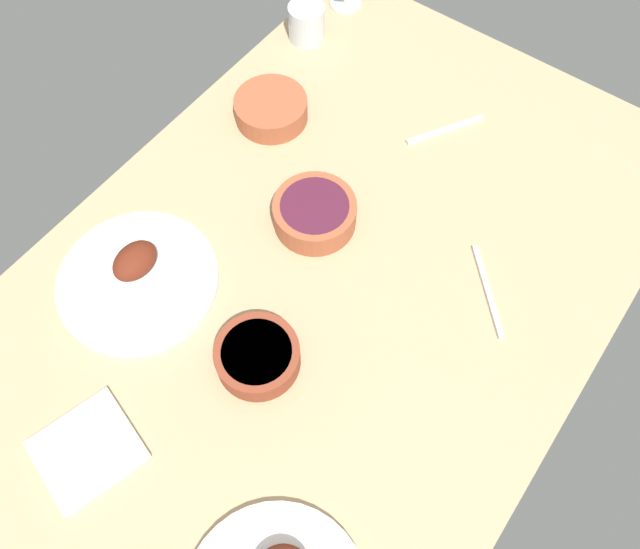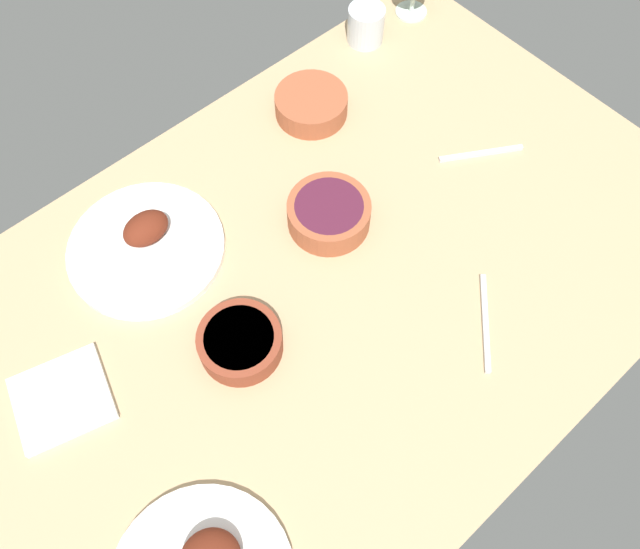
{
  "view_description": "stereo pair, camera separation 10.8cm",
  "coord_description": "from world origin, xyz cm",
  "px_view_note": "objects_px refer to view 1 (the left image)",
  "views": [
    {
      "loc": [
        -41.45,
        -30.69,
        101.31
      ],
      "look_at": [
        0.0,
        0.0,
        6.0
      ],
      "focal_mm": 35.88,
      "sensor_mm": 36.0,
      "label": 1
    },
    {
      "loc": [
        -34.13,
        -38.66,
        101.31
      ],
      "look_at": [
        0.0,
        0.0,
        6.0
      ],
      "focal_mm": 35.88,
      "sensor_mm": 36.0,
      "label": 2
    }
  ],
  "objects_px": {
    "plate_center_main": "(138,278)",
    "folded_napkin": "(87,450)",
    "bowl_onions": "(315,213)",
    "water_tumbler": "(307,23)",
    "bowl_potatoes": "(257,356)",
    "spoon_loose": "(447,131)",
    "bowl_soup": "(271,108)",
    "fork_loose": "(487,291)"
  },
  "relations": [
    {
      "from": "bowl_potatoes",
      "to": "folded_napkin",
      "type": "relative_size",
      "value": 0.96
    },
    {
      "from": "folded_napkin",
      "to": "bowl_soup",
      "type": "bearing_deg",
      "value": 15.56
    },
    {
      "from": "plate_center_main",
      "to": "bowl_potatoes",
      "type": "distance_m",
      "value": 0.26
    },
    {
      "from": "bowl_soup",
      "to": "bowl_onions",
      "type": "bearing_deg",
      "value": -124.2
    },
    {
      "from": "plate_center_main",
      "to": "fork_loose",
      "type": "relative_size",
      "value": 1.55
    },
    {
      "from": "folded_napkin",
      "to": "spoon_loose",
      "type": "xyz_separation_m",
      "value": [
        0.86,
        -0.11,
        -0.0
      ]
    },
    {
      "from": "bowl_potatoes",
      "to": "folded_napkin",
      "type": "height_order",
      "value": "bowl_potatoes"
    },
    {
      "from": "bowl_onions",
      "to": "water_tumbler",
      "type": "xyz_separation_m",
      "value": [
        0.37,
        0.3,
        0.01
      ]
    },
    {
      "from": "plate_center_main",
      "to": "spoon_loose",
      "type": "distance_m",
      "value": 0.65
    },
    {
      "from": "plate_center_main",
      "to": "fork_loose",
      "type": "bearing_deg",
      "value": -55.4
    },
    {
      "from": "bowl_soup",
      "to": "fork_loose",
      "type": "bearing_deg",
      "value": -99.16
    },
    {
      "from": "folded_napkin",
      "to": "fork_loose",
      "type": "bearing_deg",
      "value": -30.49
    },
    {
      "from": "water_tumbler",
      "to": "bowl_potatoes",
      "type": "bearing_deg",
      "value": -148.89
    },
    {
      "from": "plate_center_main",
      "to": "bowl_soup",
      "type": "distance_m",
      "value": 0.43
    },
    {
      "from": "bowl_onions",
      "to": "bowl_potatoes",
      "type": "distance_m",
      "value": 0.28
    },
    {
      "from": "folded_napkin",
      "to": "fork_loose",
      "type": "xyz_separation_m",
      "value": [
        0.59,
        -0.35,
        -0.0
      ]
    },
    {
      "from": "folded_napkin",
      "to": "bowl_onions",
      "type": "bearing_deg",
      "value": -3.02
    },
    {
      "from": "bowl_onions",
      "to": "plate_center_main",
      "type": "bearing_deg",
      "value": 148.59
    },
    {
      "from": "bowl_soup",
      "to": "spoon_loose",
      "type": "bearing_deg",
      "value": -59.78
    },
    {
      "from": "spoon_loose",
      "to": "bowl_soup",
      "type": "bearing_deg",
      "value": -28.95
    },
    {
      "from": "folded_napkin",
      "to": "spoon_loose",
      "type": "height_order",
      "value": "folded_napkin"
    },
    {
      "from": "plate_center_main",
      "to": "bowl_onions",
      "type": "bearing_deg",
      "value": -31.41
    },
    {
      "from": "bowl_soup",
      "to": "fork_loose",
      "type": "xyz_separation_m",
      "value": [
        -0.09,
        -0.54,
        -0.02
      ]
    },
    {
      "from": "bowl_soup",
      "to": "folded_napkin",
      "type": "bearing_deg",
      "value": -164.44
    },
    {
      "from": "bowl_onions",
      "to": "fork_loose",
      "type": "bearing_deg",
      "value": -79.26
    },
    {
      "from": "bowl_onions",
      "to": "spoon_loose",
      "type": "xyz_separation_m",
      "value": [
        0.32,
        -0.08,
        -0.02
      ]
    },
    {
      "from": "bowl_potatoes",
      "to": "fork_loose",
      "type": "bearing_deg",
      "value": -35.24
    },
    {
      "from": "plate_center_main",
      "to": "spoon_loose",
      "type": "height_order",
      "value": "plate_center_main"
    },
    {
      "from": "bowl_potatoes",
      "to": "spoon_loose",
      "type": "distance_m",
      "value": 0.59
    },
    {
      "from": "water_tumbler",
      "to": "folded_napkin",
      "type": "xyz_separation_m",
      "value": [
        -0.9,
        -0.27,
        -0.03
      ]
    },
    {
      "from": "plate_center_main",
      "to": "folded_napkin",
      "type": "xyz_separation_m",
      "value": [
        -0.26,
        -0.14,
        -0.01
      ]
    },
    {
      "from": "bowl_soup",
      "to": "plate_center_main",
      "type": "bearing_deg",
      "value": -173.56
    },
    {
      "from": "fork_loose",
      "to": "plate_center_main",
      "type": "bearing_deg",
      "value": -99.71
    },
    {
      "from": "bowl_potatoes",
      "to": "fork_loose",
      "type": "xyz_separation_m",
      "value": [
        0.33,
        -0.23,
        -0.02
      ]
    },
    {
      "from": "bowl_potatoes",
      "to": "folded_napkin",
      "type": "distance_m",
      "value": 0.29
    },
    {
      "from": "water_tumbler",
      "to": "spoon_loose",
      "type": "height_order",
      "value": "water_tumbler"
    },
    {
      "from": "fork_loose",
      "to": "bowl_onions",
      "type": "bearing_deg",
      "value": -123.57
    },
    {
      "from": "bowl_potatoes",
      "to": "water_tumbler",
      "type": "bearing_deg",
      "value": 31.11
    },
    {
      "from": "plate_center_main",
      "to": "water_tumbler",
      "type": "height_order",
      "value": "water_tumbler"
    },
    {
      "from": "plate_center_main",
      "to": "folded_napkin",
      "type": "relative_size",
      "value": 1.94
    },
    {
      "from": "water_tumbler",
      "to": "folded_napkin",
      "type": "distance_m",
      "value": 0.95
    },
    {
      "from": "bowl_onions",
      "to": "bowl_soup",
      "type": "distance_m",
      "value": 0.26
    }
  ]
}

